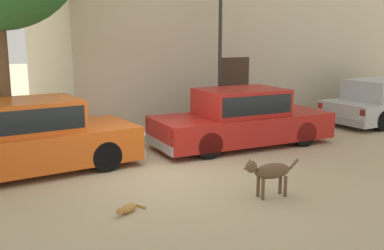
% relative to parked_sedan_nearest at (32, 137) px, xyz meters
% --- Properties ---
extents(ground_plane, '(80.00, 80.00, 0.00)m').
position_rel_parked_sedan_nearest_xyz_m(ground_plane, '(2.19, -1.45, -0.73)').
color(ground_plane, tan).
extents(parked_sedan_nearest, '(4.37, 2.00, 1.49)m').
position_rel_parked_sedan_nearest_xyz_m(parked_sedan_nearest, '(0.00, 0.00, 0.00)').
color(parked_sedan_nearest, '#D15619').
rests_on(parked_sedan_nearest, ground_plane).
extents(parked_sedan_second, '(4.77, 2.01, 1.45)m').
position_rel_parked_sedan_nearest_xyz_m(parked_sedan_second, '(5.03, -0.21, -0.02)').
color(parked_sedan_second, '#AD1E19').
rests_on(parked_sedan_second, ground_plane).
extents(parked_sedan_third, '(4.40, 1.96, 1.39)m').
position_rel_parked_sedan_nearest_xyz_m(parked_sedan_third, '(10.77, 0.07, -0.03)').
color(parked_sedan_third, '#B2B5BA').
rests_on(parked_sedan_third, ground_plane).
extents(stray_dog_spotted, '(1.09, 0.33, 0.71)m').
position_rel_parked_sedan_nearest_xyz_m(stray_dog_spotted, '(3.25, -3.52, -0.27)').
color(stray_dog_spotted, brown).
rests_on(stray_dog_spotted, ground_plane).
extents(stray_cat, '(0.55, 0.36, 0.16)m').
position_rel_parked_sedan_nearest_xyz_m(stray_cat, '(0.87, -3.01, -0.66)').
color(stray_cat, '#B77F3D').
rests_on(stray_cat, ground_plane).
extents(street_lamp, '(0.22, 0.22, 4.12)m').
position_rel_parked_sedan_nearest_xyz_m(street_lamp, '(5.32, 1.29, 1.88)').
color(street_lamp, '#2D2B28').
rests_on(street_lamp, ground_plane).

